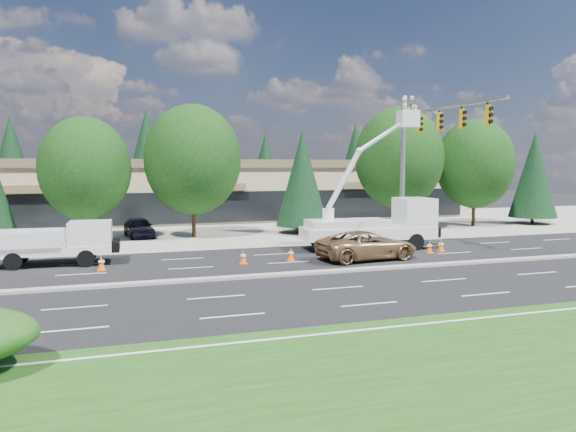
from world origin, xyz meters
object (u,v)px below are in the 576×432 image
object	(u,v)px
signal_mast	(421,148)
bucket_truck	(380,216)
utility_pickup	(62,247)
minivan	(367,245)

from	to	relation	value
signal_mast	bucket_truck	world-z (taller)	bucket_truck
utility_pickup	minivan	distance (m)	15.59
signal_mast	minivan	world-z (taller)	signal_mast
utility_pickup	bucket_truck	distance (m)	17.76
bucket_truck	minivan	size ratio (longest dim) A/B	1.67
bucket_truck	minivan	xyz separation A→B (m)	(-2.51, -3.32, -1.18)
signal_mast	minivan	distance (m)	8.91
utility_pickup	minivan	size ratio (longest dim) A/B	1.05
signal_mast	utility_pickup	distance (m)	21.63
signal_mast	bucket_truck	xyz separation A→B (m)	(-3.26, -0.92, -4.12)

